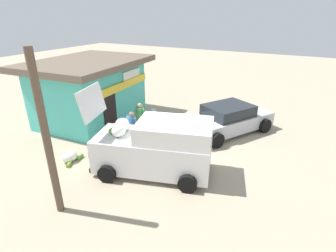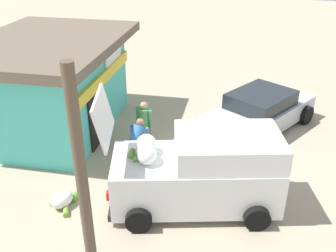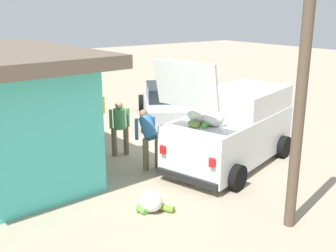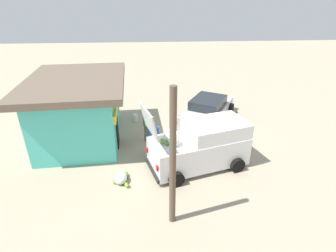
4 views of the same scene
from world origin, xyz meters
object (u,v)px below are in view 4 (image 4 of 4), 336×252
object	(u,v)px
customer_bending	(153,136)
vendor_standing	(149,125)
parked_sedan	(208,110)
paint_bucket	(135,118)
unloaded_banana_pile	(121,179)
storefront_bar	(79,109)
delivery_van	(201,145)

from	to	relation	value
customer_bending	vendor_standing	bearing A→B (deg)	7.92
parked_sedan	customer_bending	size ratio (longest dim) A/B	3.15
parked_sedan	paint_bucket	bearing A→B (deg)	88.24
vendor_standing	unloaded_banana_pile	world-z (taller)	vendor_standing
storefront_bar	customer_bending	size ratio (longest dim) A/B	4.18
storefront_bar	unloaded_banana_pile	distance (m)	4.53
delivery_van	vendor_standing	xyz separation A→B (m)	(2.25, 2.14, -0.08)
parked_sedan	customer_bending	xyz separation A→B (m)	(-3.44, 3.17, 0.27)
vendor_standing	paint_bucket	distance (m)	2.58
storefront_bar	vendor_standing	xyz separation A→B (m)	(-0.51, -3.30, -0.71)
parked_sedan	unloaded_banana_pile	world-z (taller)	parked_sedan
parked_sedan	vendor_standing	bearing A→B (deg)	123.84
storefront_bar	parked_sedan	distance (m)	6.93
storefront_bar	customer_bending	world-z (taller)	storefront_bar
delivery_van	customer_bending	size ratio (longest dim) A/B	3.03
storefront_bar	paint_bucket	distance (m)	3.44
delivery_van	vendor_standing	size ratio (longest dim) A/B	2.89
delivery_van	paint_bucket	xyz separation A→B (m)	(4.61, 2.91, -0.77)
unloaded_banana_pile	delivery_van	bearing A→B (deg)	-73.64
storefront_bar	delivery_van	distance (m)	6.13
paint_bucket	parked_sedan	bearing A→B (deg)	-91.76
customer_bending	paint_bucket	world-z (taller)	customer_bending
parked_sedan	vendor_standing	distance (m)	4.03
storefront_bar	vendor_standing	world-z (taller)	storefront_bar
delivery_van	vendor_standing	world-z (taller)	delivery_van
vendor_standing	parked_sedan	bearing A→B (deg)	-56.16
delivery_van	unloaded_banana_pile	bearing A→B (deg)	106.36
unloaded_banana_pile	customer_bending	bearing A→B (deg)	-32.48
storefront_bar	customer_bending	distance (m)	3.93
delivery_van	customer_bending	distance (m)	2.23
customer_bending	paint_bucket	size ratio (longest dim) A/B	3.76
storefront_bar	paint_bucket	xyz separation A→B (m)	(1.86, -2.53, -1.40)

